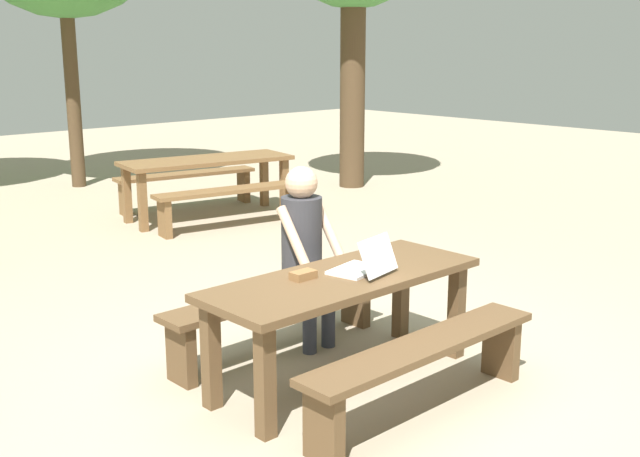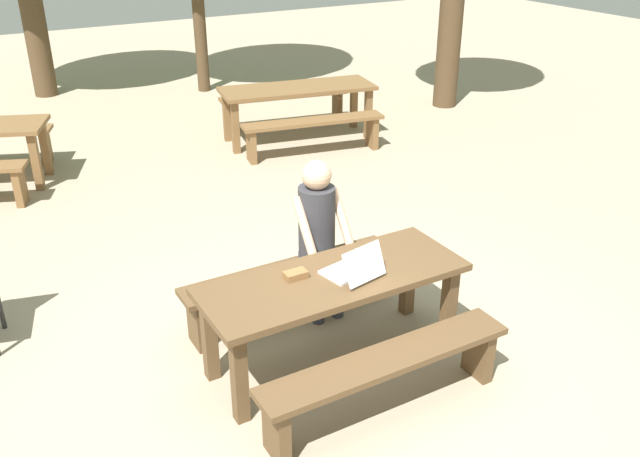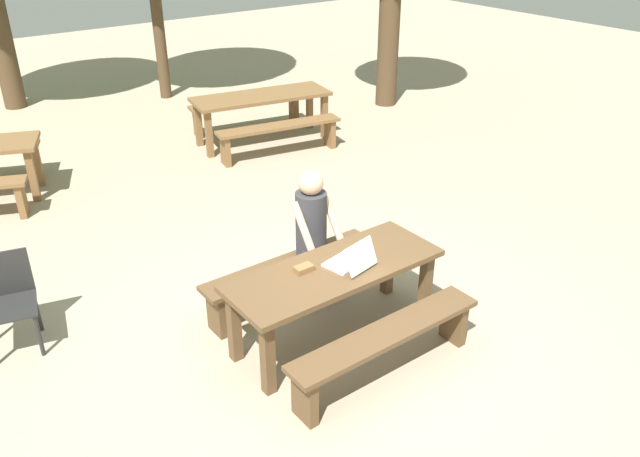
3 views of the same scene
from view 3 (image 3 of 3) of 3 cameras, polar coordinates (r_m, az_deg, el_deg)
ground_plane at (r=5.79m, az=1.25°, el=-9.43°), size 30.00×30.00×0.00m
picnic_table_front at (r=5.45m, az=1.31°, el=-4.43°), size 1.89×0.71×0.71m
bench_near at (r=5.19m, az=5.85°, el=-9.96°), size 1.78×0.30×0.45m
bench_far at (r=6.04m, az=-2.59°, el=-3.83°), size 1.78×0.30×0.45m
laptop at (r=5.38m, az=2.78°, el=-2.79°), size 0.40×0.39×0.25m
small_pouch at (r=5.32m, az=-1.45°, el=-3.56°), size 0.16×0.09×0.05m
person_seated at (r=5.92m, az=-0.58°, el=0.22°), size 0.40×0.40×1.29m
plastic_chair at (r=6.05m, az=-25.82°, el=-5.64°), size 0.53×0.53×0.83m
picnic_table_rear at (r=10.01m, az=-5.19°, el=11.06°), size 2.17×1.09×0.74m
bench_rear_south at (r=9.50m, az=-3.61°, el=8.47°), size 1.89×0.63×0.47m
bench_rear_north at (r=10.68m, az=-6.48°, el=10.55°), size 1.89×0.63×0.47m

